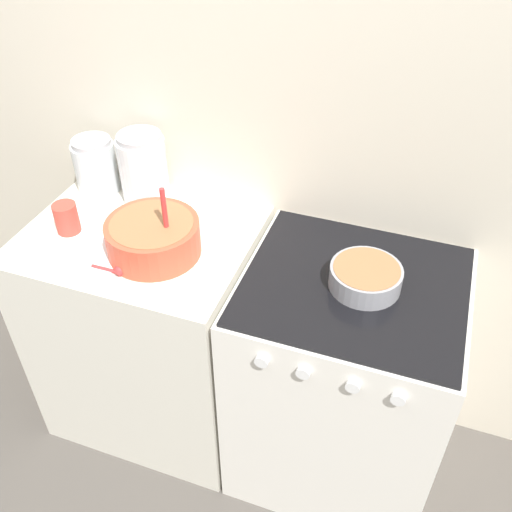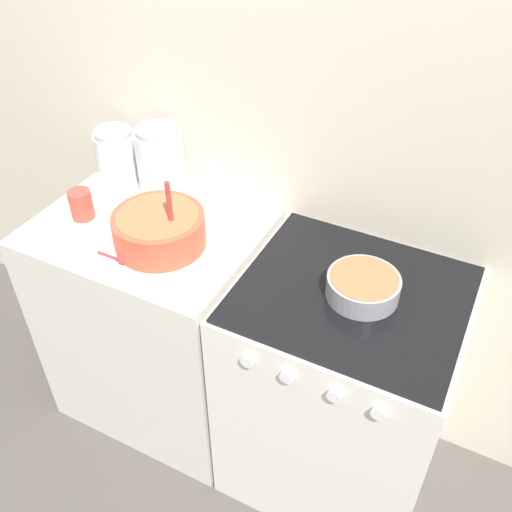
{
  "view_description": "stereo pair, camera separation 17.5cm",
  "coord_description": "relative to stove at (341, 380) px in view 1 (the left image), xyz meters",
  "views": [
    {
      "loc": [
        0.51,
        -1.0,
        2.08
      ],
      "look_at": [
        0.05,
        0.27,
        0.97
      ],
      "focal_mm": 40.0,
      "sensor_mm": 36.0,
      "label": 1
    },
    {
      "loc": [
        0.67,
        -0.93,
        2.08
      ],
      "look_at": [
        0.05,
        0.27,
        0.97
      ],
      "focal_mm": 40.0,
      "sensor_mm": 36.0,
      "label": 2
    }
  ],
  "objects": [
    {
      "name": "tin_can",
      "position": [
        -0.96,
        -0.07,
        0.52
      ],
      "size": [
        0.08,
        0.08,
        0.11
      ],
      "color": "#CC3F33",
      "rests_on": "countertop_cabinet"
    },
    {
      "name": "mixing_bowl",
      "position": [
        -0.64,
        -0.07,
        0.53
      ],
      "size": [
        0.3,
        0.3,
        0.25
      ],
      "color": "#D84C33",
      "rests_on": "countertop_cabinet"
    },
    {
      "name": "measuring_spoon",
      "position": [
        -0.7,
        -0.2,
        0.48
      ],
      "size": [
        0.12,
        0.04,
        0.04
      ],
      "color": "red",
      "rests_on": "countertop_cabinet"
    },
    {
      "name": "ground_plane",
      "position": [
        -0.36,
        -0.31,
        -0.46
      ],
      "size": [
        12.0,
        12.0,
        0.0
      ],
      "primitive_type": "plane",
      "color": "#4C4742"
    },
    {
      "name": "stove",
      "position": [
        0.0,
        0.0,
        0.0
      ],
      "size": [
        0.69,
        0.63,
        0.92
      ],
      "color": "white",
      "rests_on": "ground_plane"
    },
    {
      "name": "recipe_page",
      "position": [
        -0.86,
        -0.13,
        0.47
      ],
      "size": [
        0.28,
        0.28,
        0.01
      ],
      "color": "white",
      "rests_on": "countertop_cabinet"
    },
    {
      "name": "storage_jar_middle",
      "position": [
        -0.81,
        0.2,
        0.57
      ],
      "size": [
        0.17,
        0.17,
        0.26
      ],
      "color": "silver",
      "rests_on": "countertop_cabinet"
    },
    {
      "name": "storage_jar_left",
      "position": [
        -1.01,
        0.2,
        0.55
      ],
      "size": [
        0.15,
        0.15,
        0.2
      ],
      "color": "silver",
      "rests_on": "countertop_cabinet"
    },
    {
      "name": "countertop_cabinet",
      "position": [
        -0.74,
        0.0,
        0.0
      ],
      "size": [
        0.76,
        0.62,
        0.92
      ],
      "color": "silver",
      "rests_on": "ground_plane"
    },
    {
      "name": "baking_pan",
      "position": [
        0.03,
        -0.0,
        0.5
      ],
      "size": [
        0.22,
        0.22,
        0.07
      ],
      "color": "gray",
      "rests_on": "stove"
    },
    {
      "name": "wall_back",
      "position": [
        -0.36,
        0.33,
        0.74
      ],
      "size": [
        4.53,
        0.05,
        2.4
      ],
      "color": "beige",
      "rests_on": "ground_plane"
    }
  ]
}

